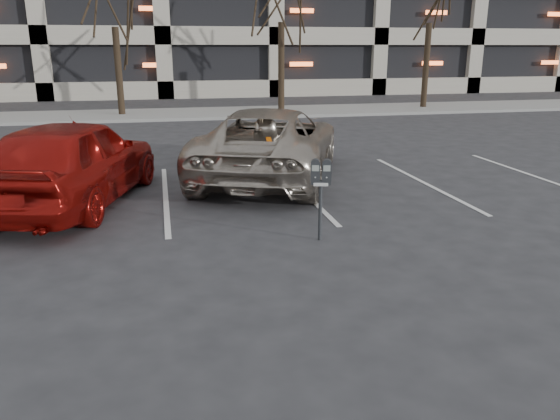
{
  "coord_description": "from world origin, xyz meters",
  "views": [
    {
      "loc": [
        -1.41,
        -8.5,
        2.88
      ],
      "look_at": [
        0.03,
        -1.91,
        0.86
      ],
      "focal_mm": 35.0,
      "sensor_mm": 36.0,
      "label": 1
    }
  ],
  "objects": [
    {
      "name": "ground",
      "position": [
        0.0,
        0.0,
        0.0
      ],
      "size": [
        140.0,
        140.0,
        0.0
      ],
      "primitive_type": "plane",
      "color": "#28282B",
      "rests_on": "ground"
    },
    {
      "name": "sidewalk",
      "position": [
        0.0,
        16.0,
        0.06
      ],
      "size": [
        80.0,
        4.0,
        0.12
      ],
      "primitive_type": "cube",
      "color": "gray",
      "rests_on": "ground"
    },
    {
      "name": "stall_lines",
      "position": [
        -1.4,
        2.3,
        0.01
      ],
      "size": [
        16.9,
        5.2,
        0.0
      ],
      "color": "silver",
      "rests_on": "ground"
    },
    {
      "name": "parking_meter",
      "position": [
        0.9,
        -0.82,
        0.96
      ],
      "size": [
        0.34,
        0.2,
        1.25
      ],
      "rotation": [
        0.0,
        0.0,
        -0.28
      ],
      "color": "black",
      "rests_on": "ground"
    },
    {
      "name": "suv_silver",
      "position": [
        0.98,
        3.49,
        0.8
      ],
      "size": [
        4.56,
        6.31,
        1.6
      ],
      "rotation": [
        0.0,
        0.0,
        2.77
      ],
      "color": "#B0A495",
      "rests_on": "ground"
    },
    {
      "name": "car_red",
      "position": [
        -3.06,
        2.11,
        0.84
      ],
      "size": [
        3.25,
        5.26,
        1.67
      ],
      "primitive_type": "imported",
      "rotation": [
        0.0,
        0.0,
        2.86
      ],
      "color": "maroon",
      "rests_on": "ground"
    }
  ]
}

